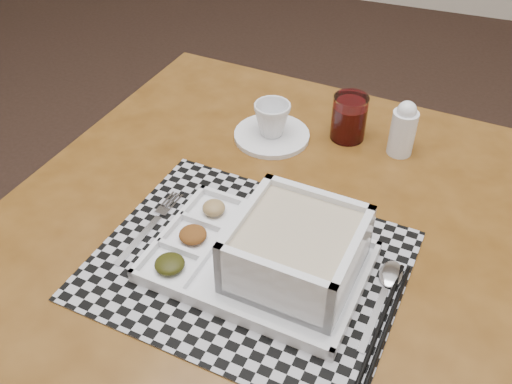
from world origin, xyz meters
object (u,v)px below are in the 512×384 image
juice_glass (349,119)px  serving_tray (284,254)px  dining_table (276,249)px  creamer_bottle (403,129)px  cup (272,119)px

juice_glass → serving_tray: bearing=-91.0°
dining_table → serving_tray: (0.05, -0.11, 0.11)m
juice_glass → dining_table: bearing=-100.9°
dining_table → creamer_bottle: size_ratio=8.87×
cup → creamer_bottle: size_ratio=0.64×
cup → juice_glass: size_ratio=0.79×
creamer_bottle → cup: bearing=-171.2°
serving_tray → cup: serving_tray is taller
serving_tray → cup: bearing=111.8°
cup → juice_glass: bearing=32.9°
dining_table → cup: size_ratio=13.83×
juice_glass → cup: bearing=-159.2°
dining_table → juice_glass: 0.30m
dining_table → serving_tray: 0.16m
dining_table → juice_glass: juice_glass is taller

